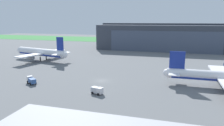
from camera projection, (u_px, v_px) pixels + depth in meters
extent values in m
plane|color=slate|center=(102.00, 81.00, 76.40)|extent=(440.00, 440.00, 0.00)
cube|color=#3D8742|center=(148.00, 40.00, 222.66)|extent=(440.00, 56.00, 0.08)
cube|color=#383D47|center=(165.00, 37.00, 159.20)|extent=(96.04, 39.77, 17.92)
cube|color=#424C60|center=(164.00, 42.00, 140.69)|extent=(72.99, 0.30, 14.33)
cube|color=#383D47|center=(166.00, 24.00, 157.26)|extent=(96.04, 9.54, 1.20)
sphere|color=white|center=(167.00, 73.00, 72.23)|extent=(2.68, 2.68, 2.68)
cube|color=navy|center=(177.00, 60.00, 70.44)|extent=(5.02, 0.45, 5.84)
cube|color=white|center=(174.00, 74.00, 69.08)|extent=(3.52, 4.84, 0.28)
cube|color=white|center=(174.00, 70.00, 73.97)|extent=(3.52, 4.84, 0.28)
cube|color=white|center=(221.00, 71.00, 76.14)|extent=(6.33, 17.18, 0.56)
cylinder|color=gray|center=(223.00, 76.00, 74.89)|extent=(3.28, 1.92, 1.89)
cylinder|color=black|center=(224.00, 87.00, 66.21)|extent=(0.56, 0.56, 2.17)
cylinder|color=black|center=(222.00, 83.00, 69.60)|extent=(0.56, 0.56, 2.17)
cylinder|color=white|center=(41.00, 52.00, 113.63)|extent=(32.89, 11.32, 3.98)
sphere|color=white|center=(21.00, 50.00, 121.41)|extent=(3.82, 3.82, 3.82)
sphere|color=white|center=(64.00, 55.00, 105.84)|extent=(3.11, 3.11, 3.11)
cube|color=navy|center=(41.00, 54.00, 113.85)|extent=(30.34, 10.76, 0.70)
cube|color=navy|center=(60.00, 44.00, 106.00)|extent=(4.25, 1.36, 6.77)
cube|color=white|center=(65.00, 53.00, 109.25)|extent=(4.14, 6.10, 0.28)
cube|color=white|center=(57.00, 54.00, 104.14)|extent=(4.14, 6.10, 0.28)
cube|color=white|center=(53.00, 51.00, 120.47)|extent=(8.35, 15.09, 0.56)
cube|color=white|center=(30.00, 55.00, 106.36)|extent=(8.35, 15.09, 0.56)
cylinder|color=gray|center=(51.00, 54.00, 120.15)|extent=(4.18, 2.99, 2.19)
cylinder|color=gray|center=(31.00, 58.00, 108.00)|extent=(4.18, 2.99, 2.19)
cylinder|color=black|center=(28.00, 56.00, 119.58)|extent=(0.56, 0.56, 2.50)
cylinder|color=black|center=(46.00, 58.00, 115.45)|extent=(0.56, 0.56, 2.50)
cylinder|color=black|center=(40.00, 59.00, 111.87)|extent=(0.56, 0.56, 2.50)
cube|color=silver|center=(30.00, 79.00, 73.65)|extent=(2.03, 2.12, 1.94)
cube|color=#335693|center=(32.00, 81.00, 71.98)|extent=(3.64, 3.20, 1.52)
cylinder|color=black|center=(33.00, 81.00, 74.24)|extent=(0.93, 0.75, 0.95)
cylinder|color=black|center=(28.00, 82.00, 73.07)|extent=(0.93, 0.75, 0.95)
cylinder|color=black|center=(36.00, 83.00, 72.18)|extent=(0.93, 0.75, 0.95)
cylinder|color=black|center=(30.00, 84.00, 71.01)|extent=(0.93, 0.75, 0.95)
cube|color=silver|center=(100.00, 91.00, 61.82)|extent=(1.86, 2.00, 1.80)
cube|color=#B7BCC6|center=(95.00, 90.00, 62.84)|extent=(2.65, 2.26, 1.69)
cylinder|color=black|center=(98.00, 94.00, 61.28)|extent=(0.80, 0.48, 0.75)
cylinder|color=black|center=(102.00, 93.00, 62.75)|extent=(0.80, 0.48, 0.75)
cylinder|color=black|center=(92.00, 93.00, 62.49)|extent=(0.80, 0.48, 0.75)
cylinder|color=black|center=(96.00, 91.00, 63.96)|extent=(0.80, 0.48, 0.75)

